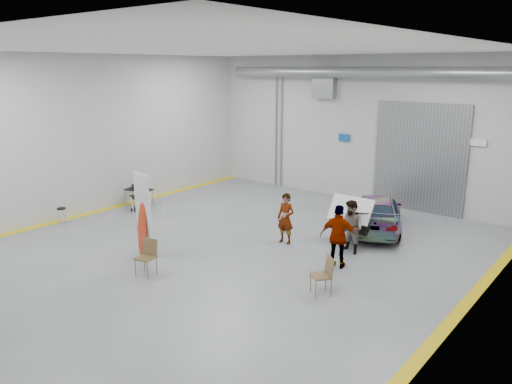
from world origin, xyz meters
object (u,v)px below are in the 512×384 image
Objects in this scene: folding_chair_near at (146,264)px; folding_chair_far at (321,283)px; sedan_car at (376,213)px; shop_stool at (62,216)px; person_a at (286,218)px; surfboard_display at (143,221)px; person_c at (339,237)px; work_table at (138,189)px; office_chair at (139,198)px; person_b at (351,227)px.

folding_chair_near is 4.75m from folding_chair_far.
shop_stool is at bearing 11.98° from sedan_car.
person_a is 3.86m from folding_chair_far.
surfboard_display reaches higher than person_a.
person_c is 1.97m from folding_chair_far.
work_table is (-5.84, 4.34, 0.38)m from folding_chair_near.
sedan_car is 3.48× the size of work_table.
person_c is at bearing 30.47° from folding_chair_near.
sedan_car is 6.64× the size of shop_stool.
folding_chair_near is 1.56× the size of shop_stool.
shop_stool is (-5.88, 0.97, 0.01)m from folding_chair_near.
person_c is at bearing 16.03° from shop_stool.
surfboard_display is (-2.64, -3.57, 0.27)m from person_a.
work_table is at bearing 178.62° from person_a.
shop_stool is 3.03m from office_chair.
folding_chair_far is (4.33, 1.95, -0.00)m from folding_chair_near.
surfboard_display is at bearing -128.89° from person_a.
folding_chair_near is (1.20, -0.90, -0.78)m from surfboard_display.
sedan_car is at bearing 62.62° from surfboard_display.
person_a reaches higher than sedan_car.
person_b is at bearing 25.40° from office_chair.
sedan_car is at bearing 42.05° from office_chair.
shop_stool is 0.55× the size of office_chair.
office_chair is at bearing -0.81° from sedan_car.
person_c reaches higher than folding_chair_near.
folding_chair_far is at bearing 78.10° from sedan_car.
folding_chair_near is at bearing -31.43° from surfboard_display.
person_b is (0.41, -2.58, 0.21)m from sedan_car.
folding_chair_near is (-3.78, -3.74, -0.61)m from person_c.
office_chair is (-9.58, 1.97, 0.20)m from folding_chair_far.
person_b is 3.18m from folding_chair_far.
person_c reaches higher than sedan_car.
folding_chair_far is (0.55, -1.79, -0.61)m from person_c.
shop_stool is (-10.21, -0.99, 0.01)m from folding_chair_far.
person_a is 4.45m from surfboard_display.
folding_chair_near reaches higher than work_table.
person_c is 5.35m from folding_chair_near.
folding_chair_near is 5.96m from shop_stool.
surfboard_display is 2.75× the size of folding_chair_far.
work_table is at bearing 163.62° from office_chair.
person_a is at bearing -152.42° from person_b.
surfboard_display reaches higher than folding_chair_far.
surfboard_display is at bearing 32.89° from sedan_car.
surfboard_display is at bearing 128.89° from folding_chair_near.
sedan_car is 3.67× the size of office_chair.
person_a is 1.00× the size of person_b.
person_b is 1.67× the size of folding_chair_near.
person_b is 0.61× the size of surfboard_display.
person_b reaches higher than work_table.
person_c is (2.34, -0.73, 0.10)m from person_a.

